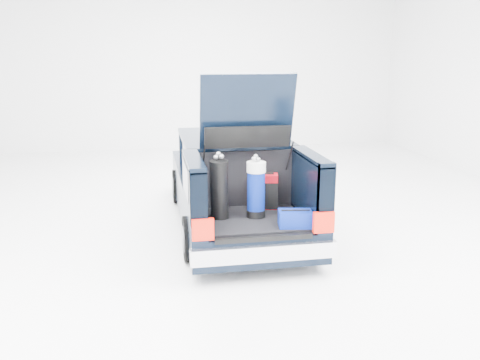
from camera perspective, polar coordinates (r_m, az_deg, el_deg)
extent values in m
plane|color=white|center=(8.32, -0.61, -5.02)|extent=(14.00, 14.00, 0.00)
cube|color=black|center=(8.79, -1.33, -0.56)|extent=(1.75, 3.00, 0.70)
cube|color=black|center=(10.33, -2.67, 1.07)|extent=(1.70, 0.30, 0.50)
cube|color=silver|center=(10.48, -2.77, 0.87)|extent=(1.72, 0.10, 0.22)
cube|color=black|center=(8.17, -0.81, 2.77)|extent=(1.55, 1.95, 0.54)
cube|color=black|center=(8.12, -0.81, 4.77)|extent=(1.62, 2.05, 0.06)
cube|color=black|center=(6.82, 1.50, -6.30)|extent=(1.75, 1.30, 0.40)
cube|color=black|center=(6.76, 1.47, -4.46)|extent=(1.32, 1.18, 0.05)
cube|color=black|center=(6.52, -5.16, -1.55)|extent=(0.20, 1.30, 0.85)
cube|color=black|center=(6.82, 7.92, -0.91)|extent=(0.20, 1.30, 0.85)
cube|color=black|center=(6.41, -5.24, 2.20)|extent=(0.20, 1.30, 0.06)
cube|color=black|center=(6.72, 8.05, 2.67)|extent=(0.20, 1.30, 0.06)
cube|color=black|center=(7.21, 0.53, 0.01)|extent=(1.36, 0.08, 0.84)
cube|color=silver|center=(6.19, 2.78, -8.20)|extent=(1.80, 0.12, 0.20)
cube|color=#B71407|center=(5.98, -4.20, -5.56)|extent=(0.26, 0.07, 0.26)
cube|color=#B71407|center=(6.29, 9.37, -4.70)|extent=(0.26, 0.07, 0.26)
cube|color=black|center=(6.16, 2.73, -6.57)|extent=(1.20, 0.06, 0.06)
cube|color=black|center=(6.87, 0.82, 7.70)|extent=(1.28, 0.33, 1.03)
cube|color=black|center=(6.90, 0.76, 8.89)|extent=(0.95, 0.17, 0.54)
cylinder|color=black|center=(9.53, -6.94, -0.69)|extent=(0.20, 0.62, 0.62)
cylinder|color=slate|center=(9.53, -6.94, -0.69)|extent=(0.23, 0.36, 0.36)
cylinder|color=black|center=(9.75, 2.72, -0.25)|extent=(0.20, 0.62, 0.62)
cylinder|color=slate|center=(9.75, 2.72, -0.25)|extent=(0.23, 0.36, 0.36)
cylinder|color=black|center=(6.86, -5.53, -6.58)|extent=(0.20, 0.62, 0.62)
cylinder|color=slate|center=(6.86, -5.53, -6.58)|extent=(0.23, 0.36, 0.36)
cylinder|color=black|center=(7.17, 7.72, -5.73)|extent=(0.20, 0.62, 0.62)
cylinder|color=slate|center=(7.17, 7.72, -5.73)|extent=(0.23, 0.36, 0.36)
cube|color=maroon|center=(7.11, 2.97, -1.25)|extent=(0.35, 0.26, 0.49)
cube|color=black|center=(7.05, 3.00, 0.78)|extent=(0.20, 0.08, 0.03)
cube|color=black|center=(7.04, 3.14, -1.84)|extent=(0.32, 0.08, 0.38)
cylinder|color=black|center=(6.63, -2.33, -1.09)|extent=(0.31, 0.35, 0.80)
cube|color=white|center=(6.72, -2.46, -0.63)|extent=(0.09, 0.04, 0.28)
sphere|color=#99999E|center=(6.54, -2.72, 2.57)|extent=(0.07, 0.07, 0.07)
sphere|color=#99999E|center=(6.50, -2.09, 2.67)|extent=(0.07, 0.07, 0.07)
cylinder|color=black|center=(6.79, 1.80, -3.73)|extent=(0.28, 0.28, 0.10)
cylinder|color=navy|center=(6.70, 1.82, -1.21)|extent=(0.26, 0.26, 0.53)
cylinder|color=white|center=(6.62, 1.84, 1.46)|extent=(0.28, 0.28, 0.14)
sphere|color=#99999E|center=(6.63, 2.06, 2.33)|extent=(0.06, 0.06, 0.06)
sphere|color=#99999E|center=(6.63, 1.78, 2.68)|extent=(0.06, 0.06, 0.06)
cube|color=navy|center=(6.44, 6.22, -4.33)|extent=(0.45, 0.33, 0.20)
cylinder|color=black|center=(6.41, 6.25, -3.40)|extent=(0.36, 0.08, 0.02)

